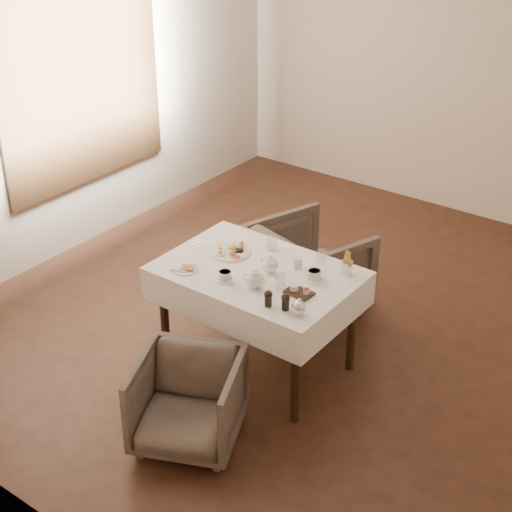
{
  "coord_description": "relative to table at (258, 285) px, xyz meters",
  "views": [
    {
      "loc": [
        2.74,
        -4.28,
        3.29
      ],
      "look_at": [
        0.05,
        -0.64,
        0.82
      ],
      "focal_mm": 55.0,
      "sensor_mm": 36.0,
      "label": 1
    }
  ],
  "objects": [
    {
      "name": "glass_mid",
      "position": [
        0.24,
        -0.09,
        0.16
      ],
      "size": [
        0.08,
        0.08,
        0.09
      ],
      "primitive_type": "cylinder",
      "rotation": [
        0.0,
        0.0,
        -0.35
      ],
      "color": "silver",
      "rests_on": "table"
    },
    {
      "name": "glass_left",
      "position": [
        -0.09,
        0.29,
        0.17
      ],
      "size": [
        0.08,
        0.08,
        0.1
      ],
      "primitive_type": "cylinder",
      "rotation": [
        0.0,
        0.0,
        -0.11
      ],
      "color": "silver",
      "rests_on": "table"
    },
    {
      "name": "teapot_centre",
      "position": [
        0.08,
        0.03,
        0.18
      ],
      "size": [
        0.15,
        0.12,
        0.12
      ],
      "primitive_type": null,
      "rotation": [
        0.0,
        0.0,
        -0.03
      ],
      "color": "white",
      "rests_on": "table"
    },
    {
      "name": "cutlery_knife",
      "position": [
        -0.52,
        0.02,
        0.12
      ],
      "size": [
        0.18,
        0.03,
        0.0
      ],
      "primitive_type": "cube",
      "rotation": [
        0.0,
        0.0,
        1.5
      ],
      "color": "silver",
      "rests_on": "table"
    },
    {
      "name": "teacup_far",
      "position": [
        0.36,
        0.12,
        0.15
      ],
      "size": [
        0.14,
        0.14,
        0.07
      ],
      "rotation": [
        0.0,
        0.0,
        0.29
      ],
      "color": "white",
      "rests_on": "table"
    },
    {
      "name": "table",
      "position": [
        0.0,
        0.0,
        0.0
      ],
      "size": [
        1.28,
        0.88,
        0.75
      ],
      "color": "black",
      "rests_on": "ground"
    },
    {
      "name": "side_plate",
      "position": [
        -0.39,
        -0.28,
        0.12
      ],
      "size": [
        0.17,
        0.17,
        0.02
      ],
      "rotation": [
        0.0,
        0.0,
        0.35
      ],
      "color": "white",
      "rests_on": "table"
    },
    {
      "name": "cutlery_fork",
      "position": [
        -0.51,
        0.06,
        0.12
      ],
      "size": [
        0.21,
        0.02,
        0.0
      ],
      "primitive_type": "cube",
      "rotation": [
        0.0,
        0.0,
        1.54
      ],
      "color": "silver",
      "rests_on": "table"
    },
    {
      "name": "creamer",
      "position": [
        0.19,
        0.18,
        0.16
      ],
      "size": [
        0.06,
        0.06,
        0.07
      ],
      "primitive_type": "cylinder",
      "rotation": [
        0.0,
        0.0,
        0.0
      ],
      "color": "white",
      "rests_on": "table"
    },
    {
      "name": "fries_cup",
      "position": [
        0.49,
        0.3,
        0.19
      ],
      "size": [
        0.08,
        0.08,
        0.16
      ],
      "rotation": [
        0.0,
        0.0,
        -0.3
      ],
      "color": "silver",
      "rests_on": "table"
    },
    {
      "name": "silver_pot",
      "position": [
        0.52,
        -0.29,
        0.17
      ],
      "size": [
        0.13,
        0.12,
        0.11
      ],
      "primitive_type": null,
      "rotation": [
        0.0,
        0.0,
        0.36
      ],
      "color": "white",
      "rests_on": "table"
    },
    {
      "name": "teapot_front",
      "position": [
        0.12,
        -0.18,
        0.18
      ],
      "size": [
        0.19,
        0.16,
        0.13
      ],
      "primitive_type": null,
      "rotation": [
        0.0,
        0.0,
        0.26
      ],
      "color": "white",
      "rests_on": "table"
    },
    {
      "name": "room",
      "position": [
        -2.33,
        0.7,
        0.96
      ],
      "size": [
        5.0,
        5.0,
        5.0
      ],
      "color": "black",
      "rests_on": "ground"
    },
    {
      "name": "glass_right",
      "position": [
        0.28,
        0.33,
        0.16
      ],
      "size": [
        0.08,
        0.08,
        0.09
      ],
      "primitive_type": "cylinder",
      "rotation": [
        0.0,
        0.0,
        -0.31
      ],
      "color": "silver",
      "rests_on": "table"
    },
    {
      "name": "teacup_near",
      "position": [
        -0.09,
        -0.23,
        0.15
      ],
      "size": [
        0.13,
        0.13,
        0.06
      ],
      "rotation": [
        0.0,
        0.0,
        -0.13
      ],
      "color": "white",
      "rests_on": "table"
    },
    {
      "name": "pepper_mill_left",
      "position": [
        0.31,
        -0.31,
        0.17
      ],
      "size": [
        0.06,
        0.06,
        0.11
      ],
      "primitive_type": null,
      "rotation": [
        0.0,
        0.0,
        -0.05
      ],
      "color": "black",
      "rests_on": "table"
    },
    {
      "name": "armchair_near",
      "position": [
        0.12,
        -0.86,
        -0.35
      ],
      "size": [
        0.81,
        0.82,
        0.57
      ],
      "primitive_type": "imported",
      "rotation": [
        0.0,
        0.0,
        0.42
      ],
      "color": "#473E34",
      "rests_on": "ground"
    },
    {
      "name": "pepper_mill_right",
      "position": [
        0.42,
        -0.29,
        0.17
      ],
      "size": [
        0.07,
        0.07,
        0.11
      ],
      "primitive_type": null,
      "rotation": [
        0.0,
        0.0,
        0.4
      ],
      "color": "black",
      "rests_on": "table"
    },
    {
      "name": "condiment_board",
      "position": [
        0.38,
        -0.08,
        0.13
      ],
      "size": [
        0.18,
        0.12,
        0.04
      ],
      "rotation": [
        0.0,
        0.0,
        -0.04
      ],
      "color": "black",
      "rests_on": "table"
    },
    {
      "name": "breakfast_plate",
      "position": [
        -0.29,
        0.09,
        0.13
      ],
      "size": [
        0.29,
        0.29,
        0.04
      ],
      "rotation": [
        0.0,
        0.0,
        0.16
      ],
      "color": "white",
      "rests_on": "table"
    },
    {
      "name": "armchair_far",
      "position": [
        -0.12,
        0.8,
        -0.28
      ],
      "size": [
        0.97,
        0.98,
        0.71
      ],
      "primitive_type": "imported",
      "rotation": [
        0.0,
        0.0,
        2.81
      ],
      "color": "#473E34",
      "rests_on": "ground"
    }
  ]
}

